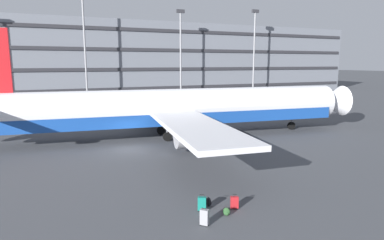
{
  "coord_description": "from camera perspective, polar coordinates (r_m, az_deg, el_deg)",
  "views": [
    {
      "loc": [
        -6.41,
        -29.11,
        7.72
      ],
      "look_at": [
        4.44,
        -3.84,
        3.0
      ],
      "focal_mm": 31.11,
      "sensor_mm": 36.0,
      "label": 1
    }
  ],
  "objects": [
    {
      "name": "backpack_purple",
      "position": [
        17.72,
        5.92,
        -15.39
      ],
      "size": [
        0.41,
        0.39,
        0.48
      ],
      "color": "#264C26",
      "rests_on": "ground_plane"
    },
    {
      "name": "backpack_black",
      "position": [
        18.68,
        2.9,
        -13.85
      ],
      "size": [
        0.3,
        0.36,
        0.57
      ],
      "color": "black",
      "rests_on": "ground_plane"
    },
    {
      "name": "light_mast_center_right",
      "position": [
        73.43,
        -1.96,
        12.37
      ],
      "size": [
        1.8,
        0.5,
        18.92
      ],
      "color": "gray",
      "rests_on": "ground_plane"
    },
    {
      "name": "suitcase_teal",
      "position": [
        16.61,
        2.15,
        -16.28
      ],
      "size": [
        0.46,
        0.46,
        0.91
      ],
      "color": "gray",
      "rests_on": "ground_plane"
    },
    {
      "name": "light_mast_right",
      "position": [
        82.16,
        10.62,
        12.34
      ],
      "size": [
        1.8,
        0.5,
        20.03
      ],
      "color": "gray",
      "rests_on": "ground_plane"
    },
    {
      "name": "ground_plane",
      "position": [
        30.79,
        -10.52,
        -4.95
      ],
      "size": [
        600.0,
        600.0,
        0.0
      ],
      "primitive_type": "plane",
      "color": "#424449"
    },
    {
      "name": "suitcase_large",
      "position": [
        18.06,
        1.72,
        -14.12
      ],
      "size": [
        0.5,
        0.41,
        0.94
      ],
      "color": "#147266",
      "rests_on": "ground_plane"
    },
    {
      "name": "terminal_structure",
      "position": [
        81.69,
        -19.03,
        9.77
      ],
      "size": [
        142.85,
        17.19,
        17.02
      ],
      "color": "slate",
      "rests_on": "ground_plane"
    },
    {
      "name": "light_mast_center_left",
      "position": [
        68.85,
        -17.97,
        13.38
      ],
      "size": [
        1.8,
        0.5,
        21.9
      ],
      "color": "gray",
      "rests_on": "ground_plane"
    },
    {
      "name": "suitcase_navy",
      "position": [
        18.47,
        7.28,
        -13.8
      ],
      "size": [
        0.47,
        0.36,
        0.84
      ],
      "color": "#B21E23",
      "rests_on": "ground_plane"
    },
    {
      "name": "airliner",
      "position": [
        34.69,
        -3.2,
        1.92
      ],
      "size": [
        42.56,
        34.57,
        10.76
      ],
      "color": "silver",
      "rests_on": "ground_plane"
    }
  ]
}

